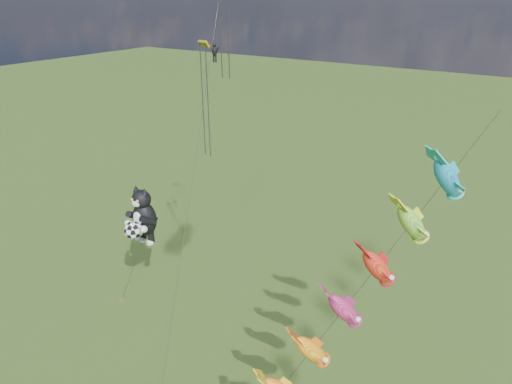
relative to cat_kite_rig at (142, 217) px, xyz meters
The scene contains 4 objects.
ground 9.93m from the cat_kite_rig, 64.33° to the right, with size 300.00×300.00×0.00m, color #1F3A0E.
cat_kite_rig is the anchor object (origin of this frame).
fish_windsock_rig 21.09m from the cat_kite_rig, 10.66° to the right, with size 9.62×12.88×20.02m.
parafoil_rig 14.70m from the cat_kite_rig, 38.53° to the left, with size 6.28×16.74×27.27m.
Camera 1 is at (22.88, -16.46, 25.21)m, focal length 30.00 mm.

